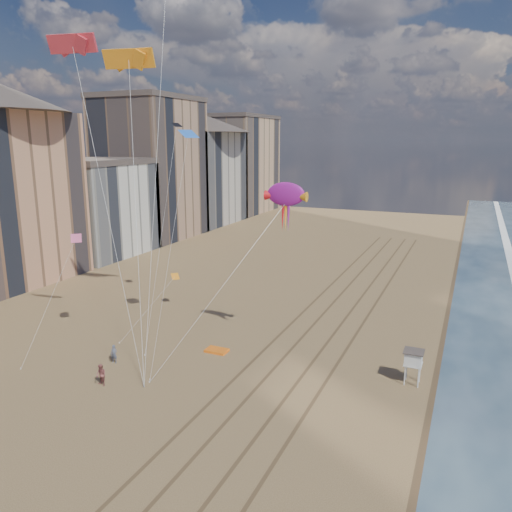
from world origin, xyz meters
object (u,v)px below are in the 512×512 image
Objects in this scene: lifeguard_stand at (413,358)px; kite_flyer_a at (114,354)px; kite_flyer_b at (101,375)px; grounded_kite at (217,350)px; show_kite at (286,195)px.

kite_flyer_a is at bearing -165.03° from lifeguard_stand.
kite_flyer_b is at bearing -155.53° from lifeguard_stand.
grounded_kite is (-18.23, -0.87, -2.17)m from lifeguard_stand.
lifeguard_stand is at bearing 3.11° from grounded_kite.
lifeguard_stand is 26.69m from kite_flyer_a.
lifeguard_stand is 26.24m from kite_flyer_b.
show_kite is (-12.01, 1.11, 13.10)m from lifeguard_stand.
lifeguard_stand is 17.81m from show_kite.
lifeguard_stand is 1.56× the size of kite_flyer_b.
kite_flyer_a is 0.92× the size of kite_flyer_b.
kite_flyer_b is at bearing -134.71° from show_kite.
lifeguard_stand is at bearing 5.75° from kite_flyer_a.
show_kite is 11.16× the size of kite_flyer_a.
kite_flyer_a reaches higher than grounded_kite.
kite_flyer_a is (-13.73, -7.99, -14.51)m from show_kite.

